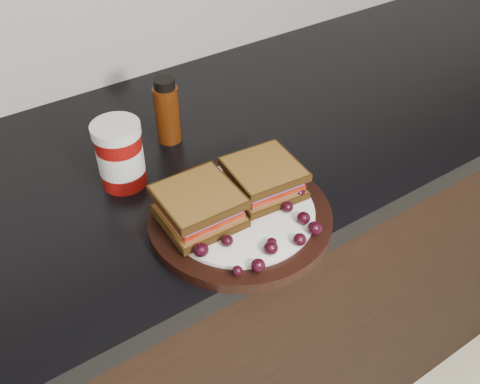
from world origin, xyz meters
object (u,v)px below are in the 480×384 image
(sandwich_left, at_px, (199,206))
(oil_bottle, at_px, (167,110))
(condiment_jar, at_px, (120,155))
(plate, at_px, (240,217))

(sandwich_left, distance_m, oil_bottle, 0.25)
(condiment_jar, bearing_deg, oil_bottle, 29.62)
(plate, xyz_separation_m, condiment_jar, (-0.11, 0.19, 0.05))
(sandwich_left, xyz_separation_m, condiment_jar, (-0.05, 0.17, 0.01))
(sandwich_left, relative_size, condiment_jar, 0.96)
(oil_bottle, bearing_deg, sandwich_left, -107.53)
(plate, relative_size, sandwich_left, 2.55)
(plate, distance_m, sandwich_left, 0.07)
(plate, distance_m, condiment_jar, 0.22)
(condiment_jar, bearing_deg, plate, -60.07)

